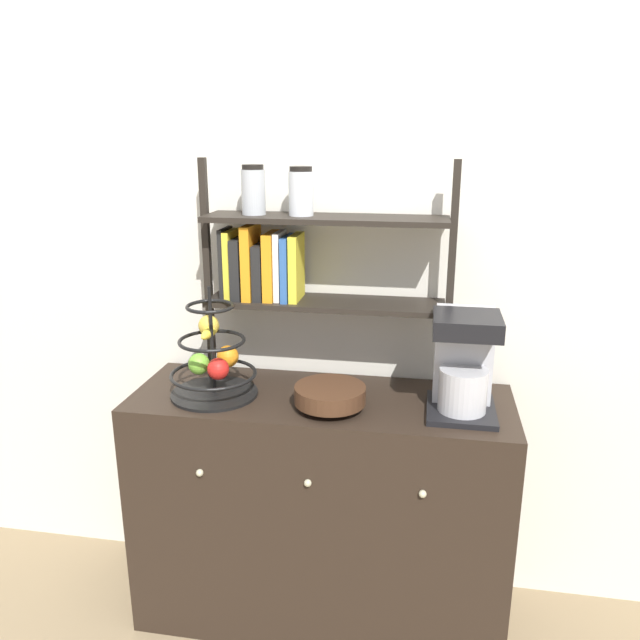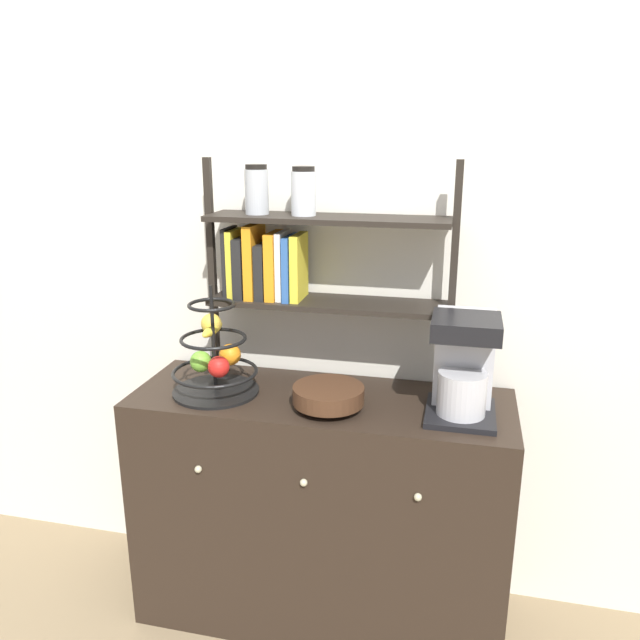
{
  "view_description": "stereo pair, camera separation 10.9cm",
  "coord_description": "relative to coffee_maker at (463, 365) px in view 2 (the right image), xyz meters",
  "views": [
    {
      "loc": [
        0.33,
        -1.68,
        1.7
      ],
      "look_at": [
        -0.0,
        0.22,
        1.13
      ],
      "focal_mm": 35.0,
      "sensor_mm": 36.0,
      "label": 1
    },
    {
      "loc": [
        0.44,
        -1.65,
        1.7
      ],
      "look_at": [
        -0.0,
        0.22,
        1.13
      ],
      "focal_mm": 35.0,
      "sensor_mm": 36.0,
      "label": 2
    }
  ],
  "objects": [
    {
      "name": "wall_back",
      "position": [
        -0.46,
        0.28,
        0.28
      ],
      "size": [
        7.0,
        0.05,
        2.6
      ],
      "primitive_type": "cube",
      "color": "silver",
      "rests_on": "ground_plane"
    },
    {
      "name": "sideboard",
      "position": [
        -0.46,
        0.02,
        -0.59
      ],
      "size": [
        1.28,
        0.47,
        0.86
      ],
      "color": "black",
      "rests_on": "ground_plane"
    },
    {
      "name": "coffee_maker",
      "position": [
        0.0,
        0.0,
        0.0
      ],
      "size": [
        0.21,
        0.25,
        0.32
      ],
      "color": "black",
      "rests_on": "sideboard"
    },
    {
      "name": "fruit_stand",
      "position": [
        -0.82,
        -0.02,
        -0.04
      ],
      "size": [
        0.29,
        0.29,
        0.38
      ],
      "color": "black",
      "rests_on": "sideboard"
    },
    {
      "name": "wooden_bowl",
      "position": [
        -0.41,
        -0.07,
        -0.11
      ],
      "size": [
        0.23,
        0.23,
        0.08
      ],
      "color": "#422819",
      "rests_on": "sideboard"
    },
    {
      "name": "shelf_hutch",
      "position": [
        -0.59,
        0.14,
        0.29
      ],
      "size": [
        0.85,
        0.2,
        0.77
      ],
      "color": "black",
      "rests_on": "sideboard"
    }
  ]
}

